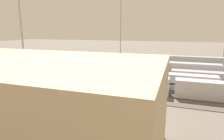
{
  "coord_description": "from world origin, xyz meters",
  "views": [
    {
      "loc": [
        -22.45,
        54.58,
        14.15
      ],
      "look_at": [
        -4.51,
        1.76,
        2.5
      ],
      "focal_mm": 30.67,
      "sensor_mm": 36.0,
      "label": 1
    }
  ],
  "objects": [
    {
      "name": "train_on_track_4",
      "position": [
        -6.59,
        2.5,
        2.07
      ],
      "size": [
        114.8,
        3.06,
        4.4
      ],
      "color": "black",
      "rests_on": "ground_plane"
    },
    {
      "name": "ground_plane",
      "position": [
        0.0,
        0.0,
        0.0
      ],
      "size": [
        400.0,
        400.0,
        0.0
      ],
      "primitive_type": "plane",
      "color": "#60594F"
    },
    {
      "name": "train_on_track_6",
      "position": [
        3.56,
        12.5,
        2.07
      ],
      "size": [
        139.0,
        3.0,
        4.4
      ],
      "color": "#285193",
      "rests_on": "ground_plane"
    },
    {
      "name": "train_on_track_5",
      "position": [
        3.81,
        7.5,
        2.02
      ],
      "size": [
        71.4,
        3.06,
        3.8
      ],
      "color": "#B7BABF",
      "rests_on": "ground_plane"
    },
    {
      "name": "track_bed_4",
      "position": [
        0.0,
        2.5,
        0.06
      ],
      "size": [
        140.0,
        2.8,
        0.12
      ],
      "primitive_type": "cube",
      "color": "#4C443D",
      "rests_on": "ground_plane"
    },
    {
      "name": "track_bed_6",
      "position": [
        0.0,
        12.5,
        0.06
      ],
      "size": [
        140.0,
        2.8,
        0.12
      ],
      "primitive_type": "cube",
      "color": "#3D3833",
      "rests_on": "ground_plane"
    },
    {
      "name": "train_on_track_3",
      "position": [
        1.34,
        -2.5,
        2.6
      ],
      "size": [
        119.8,
        3.06,
        5.0
      ],
      "color": "#B7BABF",
      "rests_on": "ground_plane"
    },
    {
      "name": "train_on_track_2",
      "position": [
        -0.21,
        -7.5,
        2.16
      ],
      "size": [
        10.0,
        3.0,
        5.0
      ],
      "color": "gold",
      "rests_on": "ground_plane"
    },
    {
      "name": "light_mast_2",
      "position": [
        -0.82,
        -19.77,
        17.99
      ],
      "size": [
        2.8,
        0.7,
        28.4
      ],
      "color": "#9EA0A5",
      "rests_on": "ground_plane"
    },
    {
      "name": "track_bed_7",
      "position": [
        0.0,
        17.5,
        0.06
      ],
      "size": [
        140.0,
        2.8,
        0.12
      ],
      "primitive_type": "cube",
      "color": "#4C443D",
      "rests_on": "ground_plane"
    },
    {
      "name": "track_bed_1",
      "position": [
        0.0,
        -12.5,
        0.06
      ],
      "size": [
        140.0,
        2.8,
        0.12
      ],
      "primitive_type": "cube",
      "color": "#3D3833",
      "rests_on": "ground_plane"
    },
    {
      "name": "light_mast_1",
      "position": [
        10.9,
        19.66,
        15.44
      ],
      "size": [
        2.8,
        0.7,
        23.77
      ],
      "color": "#9EA0A5",
      "rests_on": "ground_plane"
    },
    {
      "name": "track_bed_2",
      "position": [
        0.0,
        -7.5,
        0.06
      ],
      "size": [
        140.0,
        2.8,
        0.12
      ],
      "primitive_type": "cube",
      "color": "#3D3833",
      "rests_on": "ground_plane"
    },
    {
      "name": "track_bed_0",
      "position": [
        0.0,
        -17.5,
        0.06
      ],
      "size": [
        140.0,
        2.8,
        0.12
      ],
      "primitive_type": "cube",
      "color": "#3D3833",
      "rests_on": "ground_plane"
    },
    {
      "name": "track_bed_3",
      "position": [
        0.0,
        -2.5,
        0.06
      ],
      "size": [
        140.0,
        2.8,
        0.12
      ],
      "primitive_type": "cube",
      "color": "#4C443D",
      "rests_on": "ground_plane"
    },
    {
      "name": "track_bed_5",
      "position": [
        0.0,
        7.5,
        0.06
      ],
      "size": [
        140.0,
        2.8,
        0.12
      ],
      "primitive_type": "cube",
      "color": "#3D3833",
      "rests_on": "ground_plane"
    }
  ]
}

